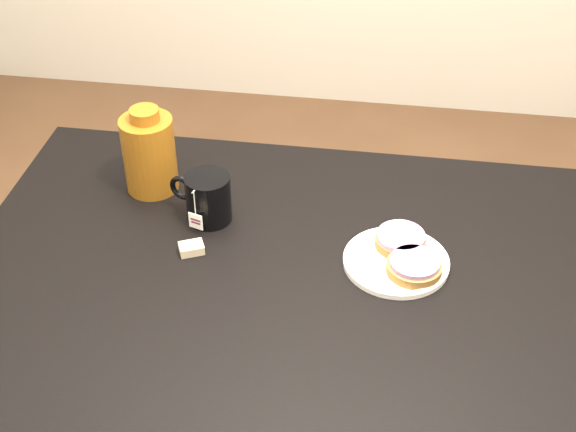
{
  "coord_description": "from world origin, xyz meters",
  "views": [
    {
      "loc": [
        0.07,
        -1.05,
        1.72
      ],
      "look_at": [
        -0.11,
        0.12,
        0.81
      ],
      "focal_mm": 50.0,
      "sensor_mm": 36.0,
      "label": 1
    }
  ],
  "objects_px": {
    "mug": "(207,198)",
    "bagel_package": "(149,153)",
    "table": "(336,321)",
    "bagel_back": "(401,240)",
    "bagel_front": "(414,266)",
    "plate": "(396,261)",
    "teabag_pouch": "(192,248)"
  },
  "relations": [
    {
      "from": "bagel_front",
      "to": "mug",
      "type": "xyz_separation_m",
      "value": [
        -0.41,
        0.11,
        0.03
      ]
    },
    {
      "from": "table",
      "to": "plate",
      "type": "xyz_separation_m",
      "value": [
        0.1,
        0.08,
        0.09
      ]
    },
    {
      "from": "bagel_front",
      "to": "bagel_back",
      "type": "bearing_deg",
      "value": 111.09
    },
    {
      "from": "table",
      "to": "plate",
      "type": "bearing_deg",
      "value": 39.12
    },
    {
      "from": "bagel_back",
      "to": "bagel_front",
      "type": "distance_m",
      "value": 0.08
    },
    {
      "from": "table",
      "to": "bagel_front",
      "type": "xyz_separation_m",
      "value": [
        0.13,
        0.05,
        0.11
      ]
    },
    {
      "from": "table",
      "to": "bagel_package",
      "type": "relative_size",
      "value": 7.58
    },
    {
      "from": "teabag_pouch",
      "to": "bagel_package",
      "type": "bearing_deg",
      "value": 124.05
    },
    {
      "from": "bagel_front",
      "to": "plate",
      "type": "bearing_deg",
      "value": 138.19
    },
    {
      "from": "bagel_front",
      "to": "teabag_pouch",
      "type": "bearing_deg",
      "value": 179.23
    },
    {
      "from": "table",
      "to": "mug",
      "type": "relative_size",
      "value": 9.95
    },
    {
      "from": "bagel_back",
      "to": "bagel_front",
      "type": "relative_size",
      "value": 0.96
    },
    {
      "from": "mug",
      "to": "bagel_package",
      "type": "bearing_deg",
      "value": 165.8
    },
    {
      "from": "plate",
      "to": "table",
      "type": "bearing_deg",
      "value": -140.88
    },
    {
      "from": "bagel_back",
      "to": "teabag_pouch",
      "type": "height_order",
      "value": "bagel_back"
    },
    {
      "from": "bagel_front",
      "to": "mug",
      "type": "distance_m",
      "value": 0.42
    },
    {
      "from": "table",
      "to": "bagel_back",
      "type": "distance_m",
      "value": 0.19
    },
    {
      "from": "bagel_package",
      "to": "bagel_back",
      "type": "bearing_deg",
      "value": -13.94
    },
    {
      "from": "bagel_front",
      "to": "mug",
      "type": "height_order",
      "value": "mug"
    },
    {
      "from": "teabag_pouch",
      "to": "table",
      "type": "bearing_deg",
      "value": -11.56
    },
    {
      "from": "table",
      "to": "bagel_front",
      "type": "height_order",
      "value": "bagel_front"
    },
    {
      "from": "bagel_back",
      "to": "mug",
      "type": "xyz_separation_m",
      "value": [
        -0.38,
        0.04,
        0.03
      ]
    },
    {
      "from": "table",
      "to": "bagel_front",
      "type": "relative_size",
      "value": 10.18
    },
    {
      "from": "bagel_package",
      "to": "bagel_front",
      "type": "bearing_deg",
      "value": -20.09
    },
    {
      "from": "table",
      "to": "bagel_back",
      "type": "relative_size",
      "value": 10.58
    },
    {
      "from": "mug",
      "to": "bagel_package",
      "type": "height_order",
      "value": "bagel_package"
    },
    {
      "from": "bagel_back",
      "to": "teabag_pouch",
      "type": "distance_m",
      "value": 0.39
    },
    {
      "from": "bagel_back",
      "to": "bagel_package",
      "type": "distance_m",
      "value": 0.54
    },
    {
      "from": "teabag_pouch",
      "to": "mug",
      "type": "bearing_deg",
      "value": 85.74
    },
    {
      "from": "table",
      "to": "bagel_back",
      "type": "bearing_deg",
      "value": 49.57
    },
    {
      "from": "teabag_pouch",
      "to": "bagel_package",
      "type": "relative_size",
      "value": 0.24
    },
    {
      "from": "mug",
      "to": "teabag_pouch",
      "type": "height_order",
      "value": "mug"
    }
  ]
}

